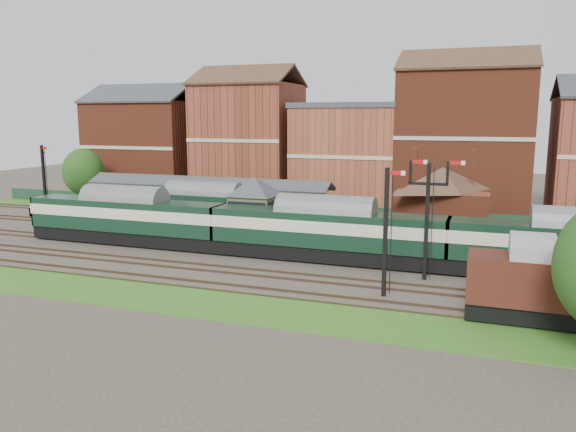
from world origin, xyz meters
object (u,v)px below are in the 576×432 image
(signal_box, at_px, (255,209))
(dmu_train, at_px, (326,230))
(platform_railcar, at_px, (205,209))
(semaphore_bracket, at_px, (428,213))
(goods_van_a, at_px, (529,284))

(signal_box, xyz_separation_m, dmu_train, (7.24, -3.25, -0.75))
(signal_box, height_order, dmu_train, signal_box)
(signal_box, height_order, platform_railcar, signal_box)
(signal_box, relative_size, semaphore_bracket, 0.73)
(semaphore_bracket, relative_size, platform_railcar, 0.47)
(platform_railcar, bearing_deg, goods_van_a, -29.25)
(semaphore_bracket, relative_size, goods_van_a, 1.29)
(platform_railcar, relative_size, goods_van_a, 2.77)
(platform_railcar, bearing_deg, semaphore_bracket, -22.60)
(goods_van_a, bearing_deg, platform_railcar, 150.75)
(signal_box, distance_m, platform_railcar, 7.38)
(dmu_train, bearing_deg, signal_box, 155.83)
(semaphore_bracket, bearing_deg, platform_railcar, 157.40)
(dmu_train, distance_m, goods_van_a, 16.53)
(signal_box, xyz_separation_m, platform_railcar, (-6.58, 3.25, -0.82))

